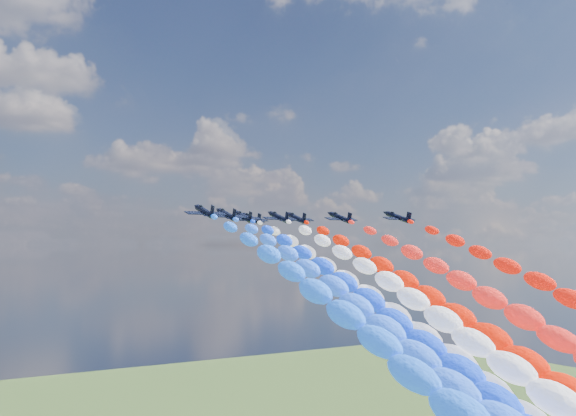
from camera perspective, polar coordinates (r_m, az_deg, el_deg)
jet_0 at (r=144.47m, az=-7.11°, el=-0.29°), size 9.14×12.33×5.65m
trail_0 at (r=98.15m, az=6.22°, el=-11.29°), size 6.11×105.44×45.67m
jet_1 at (r=158.13m, az=-5.25°, el=-0.55°), size 8.96×12.20×5.65m
trail_1 at (r=112.45m, az=7.18°, el=-10.25°), size 6.11×105.44×45.67m
jet_2 at (r=170.24m, az=-3.81°, el=-0.74°), size 9.48×12.57×5.65m
trail_2 at (r=125.08m, az=7.91°, el=-9.52°), size 6.11×105.44×45.67m
jet_3 at (r=172.05m, az=-0.79°, el=-0.77°), size 8.98×12.21×5.65m
trail_3 at (r=128.71m, az=11.78°, el=-9.31°), size 6.11×105.44×45.67m
jet_4 at (r=180.17m, az=-3.15°, el=-0.88°), size 9.24×12.40×5.65m
trail_4 at (r=135.16m, az=7.93°, el=-9.05°), size 6.11×105.44×45.67m
jet_5 at (r=177.77m, az=0.72°, el=-0.85°), size 9.41×12.52×5.65m
trail_5 at (r=135.26m, az=13.21°, el=-8.99°), size 6.11×105.44×45.67m
jet_6 at (r=175.62m, az=4.45°, el=-0.81°), size 8.89×12.15×5.65m
trail_6 at (r=135.75m, az=18.22°, el=-8.89°), size 6.11×105.44×45.67m
jet_7 at (r=174.77m, az=9.32°, el=-0.77°), size 8.95×12.19×5.65m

